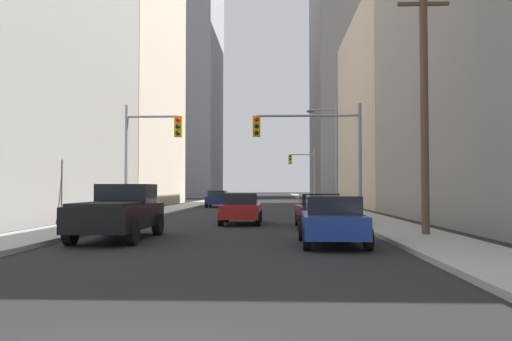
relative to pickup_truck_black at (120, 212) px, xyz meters
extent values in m
cube|color=#9E9E99|center=(-2.99, 37.15, -0.86)|extent=(2.69, 160.00, 0.15)
cube|color=#9E9E99|center=(10.32, 37.15, -0.86)|extent=(2.69, 160.00, 0.15)
cube|color=black|center=(0.00, -0.14, -0.13)|extent=(2.06, 5.42, 0.80)
cube|color=black|center=(0.00, 0.84, 0.62)|extent=(1.82, 1.82, 0.70)
cube|color=black|center=(0.00, -1.49, 0.32)|extent=(1.79, 2.40, 0.10)
cylinder|color=black|center=(-0.96, 1.59, -0.53)|extent=(0.28, 0.80, 0.80)
cylinder|color=black|center=(0.96, 1.59, -0.53)|extent=(0.28, 0.80, 0.80)
cylinder|color=black|center=(-0.96, -1.86, -0.53)|extent=(0.28, 0.80, 0.80)
cylinder|color=black|center=(0.96, -1.86, -0.53)|extent=(0.28, 0.80, 0.80)
cube|color=navy|center=(7.10, -1.55, -0.29)|extent=(1.93, 4.25, 0.65)
cube|color=black|center=(7.10, -1.70, 0.31)|extent=(1.64, 1.95, 0.55)
cylinder|color=black|center=(6.24, -0.20, -0.61)|extent=(0.22, 0.64, 0.64)
cylinder|color=black|center=(7.97, -0.20, -0.61)|extent=(0.22, 0.64, 0.64)
cylinder|color=black|center=(6.24, -2.89, -0.61)|extent=(0.22, 0.64, 0.64)
cylinder|color=black|center=(7.97, -2.89, -0.61)|extent=(0.22, 0.64, 0.64)
cube|color=maroon|center=(7.25, 5.31, -0.29)|extent=(1.93, 4.26, 0.65)
cube|color=black|center=(7.25, 5.16, 0.31)|extent=(1.64, 1.95, 0.55)
cylinder|color=black|center=(6.38, 6.66, -0.61)|extent=(0.22, 0.64, 0.64)
cylinder|color=black|center=(8.11, 6.66, -0.61)|extent=(0.22, 0.64, 0.64)
cylinder|color=black|center=(6.38, 3.97, -0.61)|extent=(0.22, 0.64, 0.64)
cylinder|color=black|center=(8.11, 3.97, -0.61)|extent=(0.22, 0.64, 0.64)
cube|color=maroon|center=(3.68, 7.60, -0.29)|extent=(1.82, 4.21, 0.65)
cube|color=black|center=(3.68, 7.45, 0.31)|extent=(1.59, 1.91, 0.55)
cylinder|color=black|center=(2.82, 8.95, -0.61)|extent=(0.22, 0.64, 0.64)
cylinder|color=black|center=(4.54, 8.95, -0.61)|extent=(0.22, 0.64, 0.64)
cylinder|color=black|center=(2.82, 6.26, -0.61)|extent=(0.22, 0.64, 0.64)
cylinder|color=black|center=(4.54, 6.26, -0.61)|extent=(0.22, 0.64, 0.64)
cube|color=#141E4C|center=(0.07, 29.28, -0.29)|extent=(1.86, 4.23, 0.65)
cube|color=black|center=(0.07, 29.13, 0.31)|extent=(1.61, 1.92, 0.55)
cylinder|color=black|center=(-0.80, 30.63, -0.61)|extent=(0.22, 0.64, 0.64)
cylinder|color=black|center=(0.93, 30.63, -0.61)|extent=(0.22, 0.64, 0.64)
cylinder|color=black|center=(-0.80, 27.94, -0.61)|extent=(0.22, 0.64, 0.64)
cylinder|color=black|center=(0.93, 27.94, -0.61)|extent=(0.22, 0.64, 0.64)
cylinder|color=gray|center=(-2.24, 8.35, 2.07)|extent=(0.18, 0.18, 6.00)
cylinder|color=gray|center=(-0.91, 8.35, 4.47)|extent=(2.66, 0.12, 0.12)
cube|color=gold|center=(0.42, 8.35, 3.94)|extent=(0.38, 0.30, 1.05)
sphere|color=red|center=(0.42, 8.18, 4.28)|extent=(0.24, 0.24, 0.24)
sphere|color=black|center=(0.42, 8.18, 3.94)|extent=(0.24, 0.24, 0.24)
sphere|color=black|center=(0.42, 8.18, 3.60)|extent=(0.24, 0.24, 0.24)
cylinder|color=gray|center=(9.58, 8.35, 2.07)|extent=(0.18, 0.18, 6.00)
cylinder|color=gray|center=(6.99, 8.35, 4.47)|extent=(5.18, 0.12, 0.12)
cube|color=gold|center=(4.40, 8.35, 3.94)|extent=(0.38, 0.30, 1.05)
sphere|color=red|center=(4.40, 8.18, 4.28)|extent=(0.24, 0.24, 0.24)
sphere|color=black|center=(4.40, 8.18, 3.94)|extent=(0.24, 0.24, 0.24)
sphere|color=black|center=(4.40, 8.18, 3.60)|extent=(0.24, 0.24, 0.24)
cylinder|color=gray|center=(9.58, 38.71, 2.07)|extent=(0.18, 0.18, 6.00)
cylinder|color=gray|center=(8.25, 38.71, 4.47)|extent=(2.65, 0.12, 0.12)
cube|color=gold|center=(6.93, 38.71, 3.94)|extent=(0.38, 0.30, 1.05)
sphere|color=black|center=(6.93, 38.54, 4.28)|extent=(0.24, 0.24, 0.24)
sphere|color=black|center=(6.93, 38.54, 3.94)|extent=(0.24, 0.24, 0.24)
sphere|color=#19D833|center=(6.93, 38.54, 3.60)|extent=(0.24, 0.24, 0.24)
cylinder|color=brown|center=(10.59, 0.70, 3.91)|extent=(0.28, 0.28, 9.68)
cube|color=brown|center=(10.59, 0.70, 7.35)|extent=(1.80, 0.12, 0.12)
cylinder|color=gray|center=(9.68, 18.93, 2.82)|extent=(0.16, 0.16, 7.50)
cylinder|color=gray|center=(8.75, 18.93, 6.37)|extent=(1.86, 0.10, 0.10)
ellipsoid|color=#4C4C51|center=(7.82, 18.93, 6.27)|extent=(0.56, 0.32, 0.20)
cube|color=#B7A893|center=(-14.58, 33.26, 16.25)|extent=(18.12, 20.98, 34.36)
cube|color=#93939E|center=(-13.07, 79.42, 28.12)|extent=(14.82, 22.19, 58.10)
cube|color=#B7A893|center=(21.45, 32.35, 8.09)|extent=(17.34, 22.78, 18.04)
cube|color=gray|center=(23.11, 79.33, 22.64)|extent=(20.96, 27.56, 47.14)
camera|label=1|loc=(5.37, -17.49, 0.83)|focal=36.07mm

